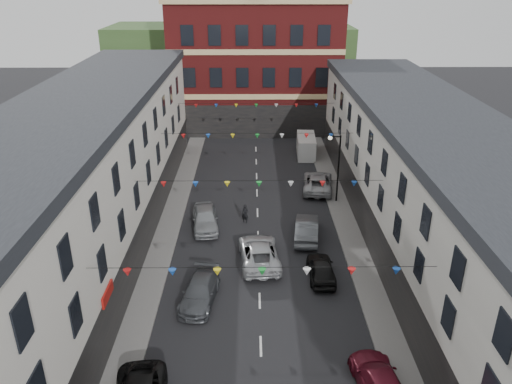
{
  "coord_description": "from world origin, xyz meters",
  "views": [
    {
      "loc": [
        -0.43,
        -24.87,
        18.25
      ],
      "look_at": [
        -0.16,
        6.94,
        4.12
      ],
      "focal_mm": 35.0,
      "sensor_mm": 36.0,
      "label": 1
    }
  ],
  "objects_px": {
    "car_left_d": "(200,292)",
    "moving_car": "(259,252)",
    "car_left_e": "(205,218)",
    "car_right_c": "(380,382)",
    "white_van": "(306,146)",
    "car_right_d": "(321,269)",
    "pedestrian": "(245,214)",
    "street_lamp": "(336,160)",
    "car_right_e": "(307,229)",
    "car_right_f": "(318,182)"
  },
  "relations": [
    {
      "from": "car_left_d",
      "to": "moving_car",
      "type": "relative_size",
      "value": 0.84
    },
    {
      "from": "car_left_e",
      "to": "car_right_c",
      "type": "distance_m",
      "value": 19.25
    },
    {
      "from": "white_van",
      "to": "car_right_d",
      "type": "bearing_deg",
      "value": -90.23
    },
    {
      "from": "pedestrian",
      "to": "moving_car",
      "type": "bearing_deg",
      "value": -55.92
    },
    {
      "from": "car_left_d",
      "to": "pedestrian",
      "type": "distance_m",
      "value": 10.58
    },
    {
      "from": "street_lamp",
      "to": "moving_car",
      "type": "distance_m",
      "value": 12.05
    },
    {
      "from": "car_right_d",
      "to": "car_left_e",
      "type": "bearing_deg",
      "value": -41.08
    },
    {
      "from": "car_right_e",
      "to": "white_van",
      "type": "relative_size",
      "value": 0.99
    },
    {
      "from": "car_left_d",
      "to": "car_left_e",
      "type": "distance_m",
      "value": 9.43
    },
    {
      "from": "car_right_d",
      "to": "car_right_f",
      "type": "bearing_deg",
      "value": -96.22
    },
    {
      "from": "car_right_c",
      "to": "moving_car",
      "type": "distance_m",
      "value": 12.87
    },
    {
      "from": "car_right_c",
      "to": "moving_car",
      "type": "height_order",
      "value": "moving_car"
    },
    {
      "from": "car_right_c",
      "to": "car_right_f",
      "type": "distance_m",
      "value": 23.93
    },
    {
      "from": "car_left_d",
      "to": "moving_car",
      "type": "bearing_deg",
      "value": 57.9
    },
    {
      "from": "car_left_d",
      "to": "pedestrian",
      "type": "xyz_separation_m",
      "value": [
        2.61,
        10.25,
        0.1
      ]
    },
    {
      "from": "street_lamp",
      "to": "white_van",
      "type": "distance_m",
      "value": 12.37
    },
    {
      "from": "car_left_e",
      "to": "car_right_c",
      "type": "relative_size",
      "value": 0.99
    },
    {
      "from": "car_right_f",
      "to": "white_van",
      "type": "bearing_deg",
      "value": -81.97
    },
    {
      "from": "car_left_d",
      "to": "car_right_c",
      "type": "distance_m",
      "value": 11.66
    },
    {
      "from": "street_lamp",
      "to": "car_right_f",
      "type": "xyz_separation_m",
      "value": [
        -1.05,
        2.65,
        -3.14
      ]
    },
    {
      "from": "car_right_e",
      "to": "car_right_f",
      "type": "xyz_separation_m",
      "value": [
        1.9,
        8.94,
        -0.02
      ]
    },
    {
      "from": "car_right_d",
      "to": "car_right_f",
      "type": "distance_m",
      "value": 14.29
    },
    {
      "from": "car_right_d",
      "to": "pedestrian",
      "type": "relative_size",
      "value": 2.6
    },
    {
      "from": "car_right_f",
      "to": "moving_car",
      "type": "xyz_separation_m",
      "value": [
        -5.47,
        -12.28,
        0.01
      ]
    },
    {
      "from": "street_lamp",
      "to": "car_right_d",
      "type": "height_order",
      "value": "street_lamp"
    },
    {
      "from": "car_right_f",
      "to": "moving_car",
      "type": "bearing_deg",
      "value": 73.21
    },
    {
      "from": "street_lamp",
      "to": "white_van",
      "type": "bearing_deg",
      "value": 95.63
    },
    {
      "from": "street_lamp",
      "to": "pedestrian",
      "type": "relative_size",
      "value": 3.87
    },
    {
      "from": "car_right_e",
      "to": "pedestrian",
      "type": "relative_size",
      "value": 3.08
    },
    {
      "from": "car_left_e",
      "to": "car_right_c",
      "type": "xyz_separation_m",
      "value": [
        9.57,
        -16.7,
        -0.11
      ]
    },
    {
      "from": "car_left_d",
      "to": "car_right_d",
      "type": "bearing_deg",
      "value": 25.35
    },
    {
      "from": "car_right_f",
      "to": "white_van",
      "type": "relative_size",
      "value": 1.14
    },
    {
      "from": "moving_car",
      "to": "pedestrian",
      "type": "xyz_separation_m",
      "value": [
        -1.02,
        5.89,
        0.01
      ]
    },
    {
      "from": "car_right_d",
      "to": "car_right_f",
      "type": "relative_size",
      "value": 0.74
    },
    {
      "from": "car_right_c",
      "to": "pedestrian",
      "type": "xyz_separation_m",
      "value": [
        -6.49,
        17.54,
        0.08
      ]
    },
    {
      "from": "street_lamp",
      "to": "white_van",
      "type": "height_order",
      "value": "street_lamp"
    },
    {
      "from": "moving_car",
      "to": "pedestrian",
      "type": "distance_m",
      "value": 5.98
    },
    {
      "from": "car_right_d",
      "to": "pedestrian",
      "type": "xyz_separation_m",
      "value": [
        -5.0,
        7.82,
        0.09
      ]
    },
    {
      "from": "street_lamp",
      "to": "moving_car",
      "type": "relative_size",
      "value": 1.08
    },
    {
      "from": "car_right_d",
      "to": "pedestrian",
      "type": "distance_m",
      "value": 9.28
    },
    {
      "from": "car_left_d",
      "to": "pedestrian",
      "type": "bearing_deg",
      "value": 83.34
    },
    {
      "from": "car_right_e",
      "to": "car_right_f",
      "type": "bearing_deg",
      "value": -95.04
    },
    {
      "from": "white_van",
      "to": "pedestrian",
      "type": "height_order",
      "value": "white_van"
    },
    {
      "from": "street_lamp",
      "to": "pedestrian",
      "type": "height_order",
      "value": "street_lamp"
    },
    {
      "from": "car_right_c",
      "to": "car_right_d",
      "type": "bearing_deg",
      "value": -87.82
    },
    {
      "from": "car_left_e",
      "to": "car_right_d",
      "type": "xyz_separation_m",
      "value": [
        8.08,
        -6.99,
        -0.12
      ]
    },
    {
      "from": "street_lamp",
      "to": "car_left_d",
      "type": "distance_m",
      "value": 17.59
    },
    {
      "from": "car_right_c",
      "to": "street_lamp",
      "type": "bearing_deg",
      "value": -99.38
    },
    {
      "from": "moving_car",
      "to": "pedestrian",
      "type": "height_order",
      "value": "pedestrian"
    },
    {
      "from": "car_right_c",
      "to": "white_van",
      "type": "height_order",
      "value": "white_van"
    }
  ]
}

